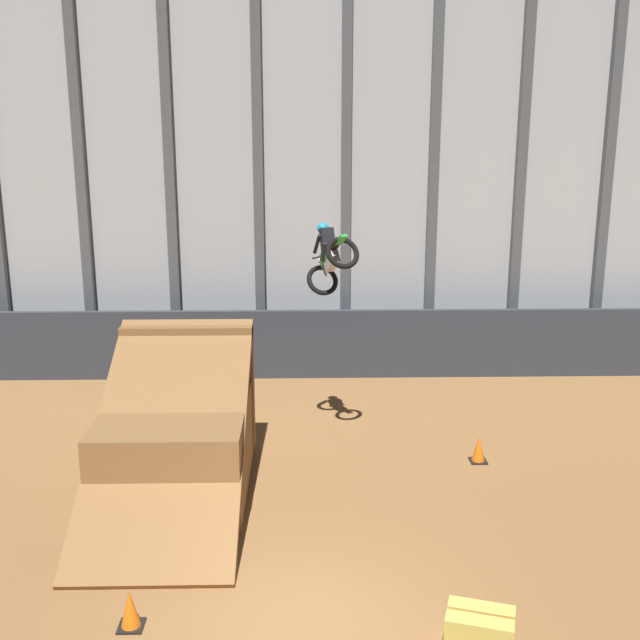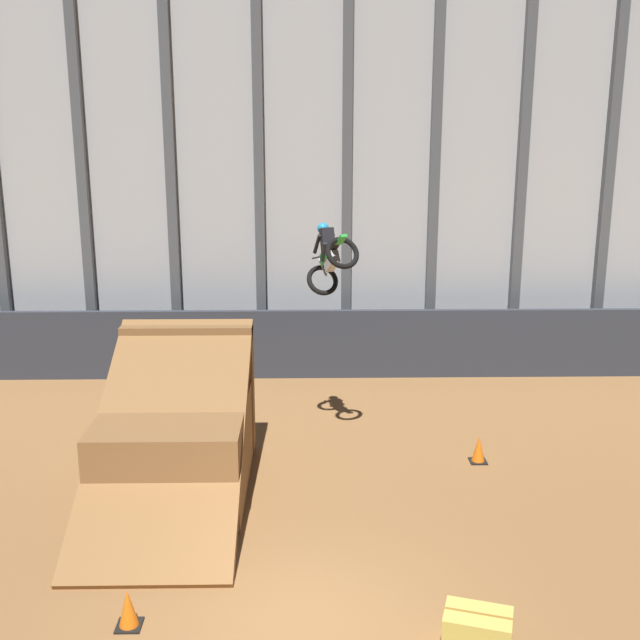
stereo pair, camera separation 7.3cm
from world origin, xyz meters
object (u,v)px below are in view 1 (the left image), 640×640
Objects in this scene: dirt_ramp at (179,435)px; traffic_cone_near_ramp at (479,449)px; rider_bike_solo at (330,257)px; traffic_cone_arena_edge at (130,609)px; hay_bale_trackside at (480,631)px.

dirt_ramp is 6.31m from traffic_cone_near_ramp.
traffic_cone_arena_edge is (-3.05, -6.63, -3.97)m from rider_bike_solo.
rider_bike_solo is 8.31m from traffic_cone_arena_edge.
dirt_ramp is 7.10m from hay_bale_trackside.
dirt_ramp is 9.43× the size of traffic_cone_arena_edge.
hay_bale_trackside is at bearing -46.85° from dirt_ramp.
rider_bike_solo is at bearing 103.81° from hay_bale_trackside.
hay_bale_trackside is (1.77, -7.22, -3.97)m from rider_bike_solo.
dirt_ramp is at bearing 133.15° from hay_bale_trackside.
dirt_ramp is 4.89m from rider_bike_solo.
traffic_cone_near_ramp is 1.00× the size of traffic_cone_arena_edge.
dirt_ramp reaches higher than hay_bale_trackside.
rider_bike_solo is 3.12× the size of traffic_cone_near_ramp.
dirt_ramp is at bearing -171.96° from traffic_cone_near_ramp.
rider_bike_solo is 5.21m from traffic_cone_near_ramp.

